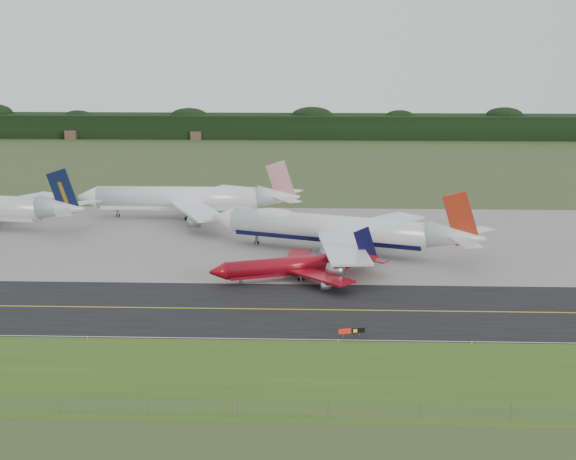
{
  "coord_description": "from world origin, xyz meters",
  "views": [
    {
      "loc": [
        4.3,
        -145.78,
        48.31
      ],
      "look_at": [
        -1.9,
        22.0,
        9.12
      ],
      "focal_mm": 50.0,
      "sensor_mm": 36.0,
      "label": 1
    }
  ],
  "objects_px": {
    "jet_red_737": "(298,266)",
    "jet_star_tail": "(189,199)",
    "taxiway_sign": "(352,331)",
    "jet_ba_747": "(337,229)"
  },
  "relations": [
    {
      "from": "jet_ba_747",
      "to": "jet_red_737",
      "type": "bearing_deg",
      "value": -112.11
    },
    {
      "from": "jet_star_tail",
      "to": "taxiway_sign",
      "type": "relative_size",
      "value": 14.06
    },
    {
      "from": "jet_red_737",
      "to": "jet_star_tail",
      "type": "xyz_separation_m",
      "value": [
        -32.05,
        58.73,
        2.76
      ]
    },
    {
      "from": "jet_red_737",
      "to": "taxiway_sign",
      "type": "height_order",
      "value": "jet_red_737"
    },
    {
      "from": "jet_star_tail",
      "to": "taxiway_sign",
      "type": "height_order",
      "value": "jet_star_tail"
    },
    {
      "from": "jet_red_737",
      "to": "jet_ba_747",
      "type": "bearing_deg",
      "value": 67.89
    },
    {
      "from": "jet_star_tail",
      "to": "taxiway_sign",
      "type": "distance_m",
      "value": 102.18
    },
    {
      "from": "jet_red_737",
      "to": "jet_star_tail",
      "type": "height_order",
      "value": "jet_star_tail"
    },
    {
      "from": "jet_ba_747",
      "to": "jet_red_737",
      "type": "xyz_separation_m",
      "value": [
        -8.78,
        -21.61,
        -2.94
      ]
    },
    {
      "from": "jet_red_737",
      "to": "jet_star_tail",
      "type": "relative_size",
      "value": 0.58
    }
  ]
}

